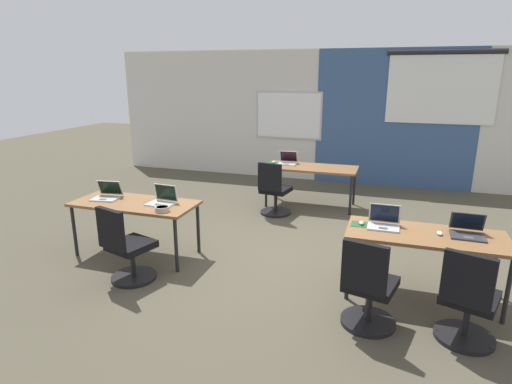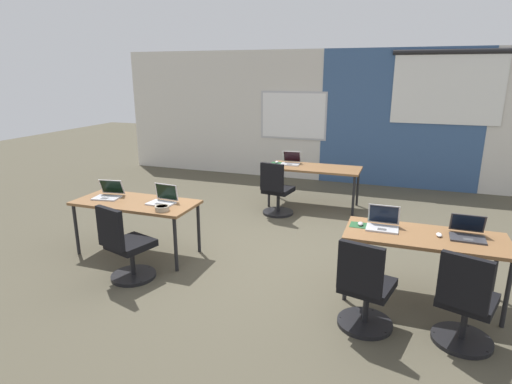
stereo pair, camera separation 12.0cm
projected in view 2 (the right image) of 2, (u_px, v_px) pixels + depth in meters
The scene contains 20 objects.
ground_plane at pixel (278, 253), 5.61m from camera, with size 24.00×24.00×0.00m.
back_wall_assembly at pixel (337, 117), 9.01m from camera, with size 10.00×0.27×2.80m.
desk_near_left at pixel (136, 206), 5.46m from camera, with size 1.60×0.70×0.72m.
desk_near_right at pixel (425, 241), 4.32m from camera, with size 1.60×0.70×0.72m.
desk_far_center at pixel (314, 170), 7.43m from camera, with size 1.60×0.70×0.72m.
laptop_near_left_end at pixel (108, 194), 5.60m from camera, with size 0.38×0.36×0.22m.
laptop_far_left at pixel (291, 161), 7.64m from camera, with size 0.35×0.33×0.22m.
mousepad_far_left at pixel (277, 163), 7.73m from camera, with size 0.22×0.19×0.00m.
mouse_far_left at pixel (277, 162), 7.72m from camera, with size 0.07×0.11×0.03m.
chair_far_left at pixel (276, 193), 7.04m from camera, with size 0.52×0.57×0.92m.
laptop_near_left_inner at pixel (163, 199), 5.35m from camera, with size 0.35×0.29×0.24m.
chair_near_left_inner at pixel (126, 250), 4.80m from camera, with size 0.55×0.60×0.92m.
laptop_near_right_end at pixel (468, 233), 4.24m from camera, with size 0.34×0.33×0.22m.
mouse_near_right_end at pixel (439, 235), 4.27m from camera, with size 0.06×0.10×0.03m.
chair_near_right_end at pixel (465, 308), 3.62m from camera, with size 0.56×0.61×0.92m.
laptop_near_right_inner at pixel (383, 223), 4.50m from camera, with size 0.33×0.28×0.23m.
mousepad_near_right_inner at pixel (360, 225), 4.58m from camera, with size 0.22×0.19×0.00m.
mouse_near_right_inner at pixel (360, 224), 4.58m from camera, with size 0.07×0.11×0.03m.
chair_near_right_inner at pixel (365, 293), 3.87m from camera, with size 0.53×0.58×0.92m.
snack_bowl at pixel (162, 208), 5.06m from camera, with size 0.18×0.18×0.06m.
Camera 2 is at (1.47, -4.97, 2.33)m, focal length 29.53 mm.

